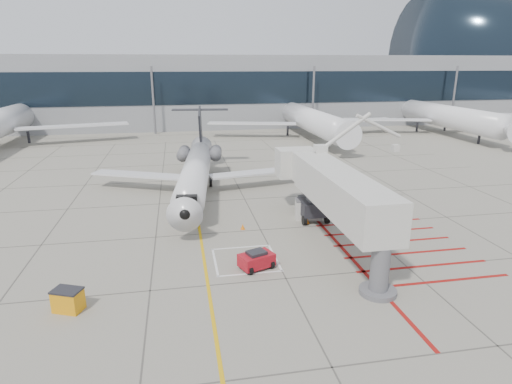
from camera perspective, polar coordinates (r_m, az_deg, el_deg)
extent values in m
plane|color=gray|center=(29.85, 2.10, -7.89)|extent=(260.00, 260.00, 0.00)
cone|color=orange|center=(33.52, -1.78, -4.63)|extent=(0.32, 0.32, 0.45)
cone|color=orange|center=(34.94, 6.80, -3.73)|extent=(0.40, 0.40, 0.56)
cube|color=gray|center=(97.93, -1.04, 13.58)|extent=(180.00, 28.00, 14.00)
cube|color=black|center=(84.07, 0.57, 13.74)|extent=(180.00, 0.10, 6.00)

